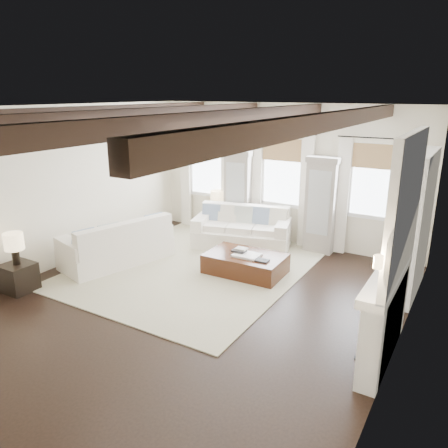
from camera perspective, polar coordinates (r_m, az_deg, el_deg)
The scene contains 16 objects.
ground at distance 7.56m, azimuth -4.38°, elevation -10.14°, with size 7.50×7.50×0.00m, color black.
room_shell at distance 7.28m, azimuth 4.21°, elevation 4.63°, with size 6.54×7.54×3.22m.
area_rug at distance 9.00m, azimuth -3.54°, elevation -5.46°, with size 4.10×5.03×0.02m, color #B9B394.
sofa_back at distance 10.01m, azimuth 2.41°, elevation -0.89°, with size 2.34×1.52×0.92m.
sofa_left at distance 9.26m, azimuth -13.61°, elevation -2.82°, with size 1.57×2.41×0.95m.
ottoman at distance 8.59m, azimuth 2.81°, elevation -5.22°, with size 1.51×0.94×0.40m, color black.
tray at distance 8.43m, azimuth 2.98°, elevation -4.07°, with size 0.50×0.38×0.04m, color white.
book_lower at distance 8.53m, azimuth 1.98°, elevation -3.50°, with size 0.26×0.20×0.04m, color #262628.
book_upper at distance 8.54m, azimuth 2.28°, elevation -3.24°, with size 0.22×0.17×0.03m, color beige.
book_loose at distance 8.20m, azimuth 5.00°, elevation -4.77°, with size 0.24×0.18×0.03m, color #262628.
side_table_front at distance 8.65m, azimuth -25.21°, elevation -6.33°, with size 0.51×0.51×0.51m, color black.
lamp_front at distance 8.44m, azimuth -25.75°, elevation -2.29°, with size 0.33×0.33×0.58m.
side_table_back at distance 11.05m, azimuth -0.92°, elevation 0.27°, with size 0.35×0.35×0.53m, color black.
lamp_back at distance 10.89m, azimuth -0.94°, elevation 3.48°, with size 0.32×0.32×0.55m.
candlestick_near at distance 6.22m, azimuth 17.61°, elevation -13.99°, with size 0.16×0.16×0.78m.
candlestick_far at distance 6.46m, azimuth 18.29°, elevation -12.48°, with size 0.17×0.17×0.86m.
Camera 1 is at (3.94, -5.46, 3.44)m, focal length 35.00 mm.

